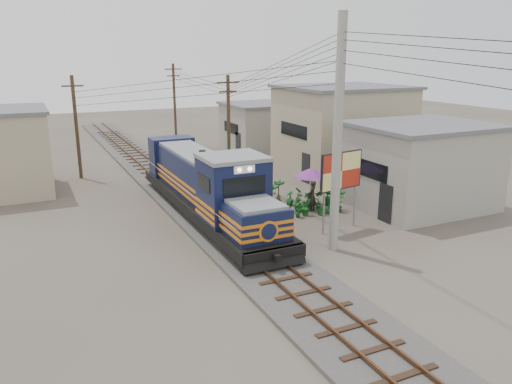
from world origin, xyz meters
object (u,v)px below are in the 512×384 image
locomotive (207,187)px  market_umbrella (311,172)px  vendor (312,196)px  billboard (341,173)px

locomotive → market_umbrella: locomotive is taller
locomotive → vendor: locomotive is taller
locomotive → billboard: size_ratio=3.98×
vendor → market_umbrella: bearing=-152.9°
market_umbrella → locomotive: bearing=175.3°
billboard → market_umbrella: (0.84, 4.05, -0.94)m
market_umbrella → vendor: bearing=-116.8°
locomotive → billboard: bearing=-41.3°
locomotive → market_umbrella: bearing=-4.7°
locomotive → vendor: size_ratio=9.03×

